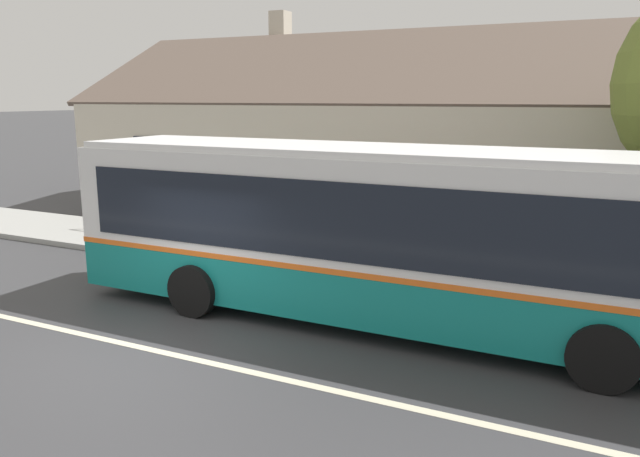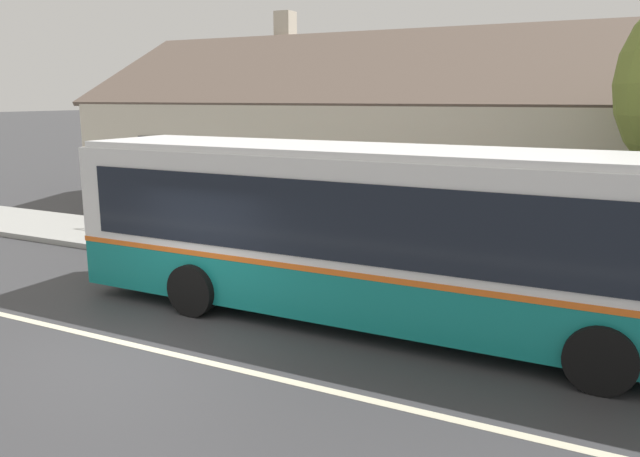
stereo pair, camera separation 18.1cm
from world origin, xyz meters
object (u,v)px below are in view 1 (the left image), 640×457
at_px(transit_bus, 384,231).
at_px(bench_down_street, 323,248).
at_px(bike_rack, 101,213).
at_px(bench_by_building, 197,233).

height_order(transit_bus, bench_down_street, transit_bus).
bearing_deg(bike_rack, bench_by_building, -8.32).
xyz_separation_m(bench_by_building, bench_down_street, (3.72, -0.06, 0.01)).
bearing_deg(transit_bus, bench_down_street, 133.83).
bearing_deg(transit_bus, bench_by_building, 156.93).
bearing_deg(bike_rack, bench_down_street, -4.75).
bearing_deg(bike_rack, transit_bus, -17.57).
xyz_separation_m(transit_bus, bench_by_building, (-6.20, 2.64, -1.15)).
bearing_deg(bench_down_street, bike_rack, 175.25).
relative_size(transit_bus, bench_down_street, 6.44).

